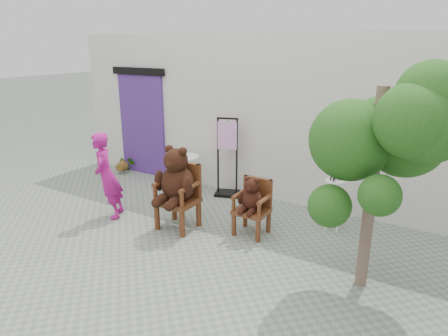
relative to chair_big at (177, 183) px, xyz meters
name	(u,v)px	position (x,y,z in m)	size (l,w,h in m)	color
ground_plane	(184,258)	(0.64, -0.73, -0.75)	(60.00, 60.00, 0.00)	gray
back_wall	(279,116)	(0.64, 2.37, 0.75)	(9.00, 1.00, 3.00)	silver
doorway	(142,122)	(-2.36, 1.85, 0.42)	(1.40, 0.11, 2.33)	#492775
chair_big	(177,183)	(0.00, 0.00, 0.00)	(0.66, 0.71, 1.34)	#48220F
chair_small	(252,201)	(1.10, 0.42, -0.21)	(0.49, 0.50, 0.92)	#48220F
person	(107,176)	(-1.25, -0.26, -0.03)	(0.53, 0.35, 1.45)	#AB1578
cafe_table	(184,169)	(-0.92, 1.40, -0.31)	(0.60, 0.60, 0.70)	white
display_stand	(227,166)	(-0.05, 1.62, -0.16)	(0.54, 0.48, 1.51)	black
stool_bucket	(334,191)	(2.11, 1.21, -0.11)	(0.32, 0.32, 1.45)	white
tree	(385,135)	(2.94, -0.12, 1.13)	(1.58, 1.43, 2.69)	brown
potted_plant	(125,164)	(-2.76, 1.62, -0.54)	(0.38, 0.33, 0.42)	#153D10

